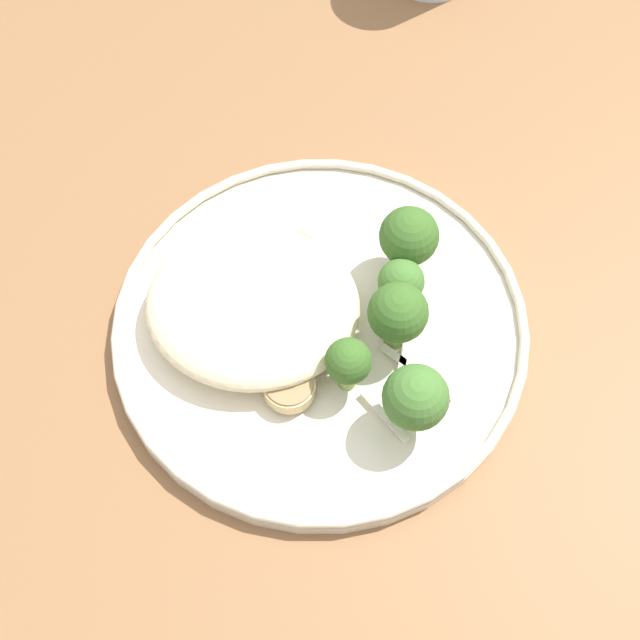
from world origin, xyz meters
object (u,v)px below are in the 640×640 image
at_px(dinner_plate, 320,328).
at_px(seared_scallop_on_noodles, 182,274).
at_px(broccoli_floret_front_edge, 409,238).
at_px(broccoli_floret_tall_stalk, 348,363).
at_px(seared_scallop_tiny_bay, 303,310).
at_px(seared_scallop_right_edge, 296,252).
at_px(seared_scallop_large_seared, 203,349).
at_px(broccoli_floret_near_rim, 415,398).
at_px(seared_scallop_center_golden, 216,303).
at_px(seared_scallop_tilted_round, 289,387).
at_px(seared_scallop_rear_pale, 252,310).
at_px(broccoli_floret_rear_charred, 401,282).
at_px(broccoli_floret_beside_noodles, 398,314).

xyz_separation_m(dinner_plate, seared_scallop_on_noodles, (0.10, -0.03, 0.01)).
relative_size(broccoli_floret_front_edge, broccoli_floret_tall_stalk, 1.24).
bearing_deg(seared_scallop_tiny_bay, seared_scallop_right_edge, -77.72).
xyz_separation_m(seared_scallop_on_noodles, seared_scallop_large_seared, (-0.02, 0.06, -0.00)).
bearing_deg(seared_scallop_right_edge, broccoli_floret_front_edge, -178.95).
bearing_deg(broccoli_floret_near_rim, seared_scallop_center_golden, -27.01).
bearing_deg(seared_scallop_tilted_round, seared_scallop_large_seared, -19.69).
distance_m(seared_scallop_tilted_round, seared_scallop_right_edge, 0.11).
relative_size(seared_scallop_large_seared, broccoli_floret_front_edge, 0.41).
bearing_deg(seared_scallop_rear_pale, seared_scallop_large_seared, 48.65).
bearing_deg(broccoli_floret_tall_stalk, broccoli_floret_front_edge, -109.43).
bearing_deg(broccoli_floret_rear_charred, seared_scallop_large_seared, 22.60).
height_order(seared_scallop_on_noodles, seared_scallop_tiny_bay, seared_scallop_tiny_bay).
relative_size(seared_scallop_rear_pale, seared_scallop_tiny_bay, 0.91).
bearing_deg(broccoli_floret_front_edge, seared_scallop_center_golden, 20.83).
bearing_deg(broccoli_floret_front_edge, broccoli_floret_beside_noodles, 85.83).
relative_size(dinner_plate, seared_scallop_tiny_bay, 8.61).
relative_size(seared_scallop_large_seared, broccoli_floret_tall_stalk, 0.51).
distance_m(seared_scallop_rear_pale, seared_scallop_tilted_round, 0.06).
height_order(seared_scallop_tiny_bay, broccoli_floret_near_rim, broccoli_floret_near_rim).
xyz_separation_m(dinner_plate, seared_scallop_tiny_bay, (0.01, -0.01, 0.01)).
height_order(seared_scallop_on_noodles, seared_scallop_right_edge, same).
xyz_separation_m(seared_scallop_tiny_bay, seared_scallop_right_edge, (0.01, -0.05, -0.00)).
distance_m(seared_scallop_rear_pale, broccoli_floret_near_rim, 0.13).
relative_size(seared_scallop_right_edge, seared_scallop_center_golden, 1.28).
bearing_deg(broccoli_floret_front_edge, seared_scallop_large_seared, 32.68).
distance_m(seared_scallop_large_seared, broccoli_floret_rear_charred, 0.14).
xyz_separation_m(seared_scallop_large_seared, broccoli_floret_beside_noodles, (-0.13, -0.02, 0.03)).
bearing_deg(dinner_plate, broccoli_floret_beside_noodles, 172.90).
xyz_separation_m(seared_scallop_on_noodles, seared_scallop_center_golden, (-0.03, 0.02, 0.00)).
height_order(seared_scallop_tilted_round, broccoli_floret_front_edge, broccoli_floret_front_edge).
bearing_deg(broccoli_floret_beside_noodles, seared_scallop_right_edge, -38.81).
bearing_deg(broccoli_floret_front_edge, seared_scallop_on_noodles, 9.89).
xyz_separation_m(dinner_plate, seared_scallop_rear_pale, (0.05, -0.00, 0.01)).
xyz_separation_m(dinner_plate, seared_scallop_tilted_round, (0.02, 0.05, 0.01)).
relative_size(dinner_plate, broccoli_floret_tall_stalk, 5.92).
height_order(seared_scallop_tiny_bay, seared_scallop_right_edge, seared_scallop_tiny_bay).
height_order(dinner_plate, seared_scallop_rear_pale, seared_scallop_rear_pale).
distance_m(broccoli_floret_front_edge, broccoli_floret_tall_stalk, 0.10).
xyz_separation_m(seared_scallop_rear_pale, seared_scallop_tiny_bay, (-0.04, -0.00, 0.00)).
height_order(broccoli_floret_front_edge, broccoli_floret_near_rim, same).
distance_m(seared_scallop_on_noodles, seared_scallop_right_edge, 0.08).
bearing_deg(seared_scallop_tilted_round, seared_scallop_rear_pale, -59.33).
distance_m(seared_scallop_on_noodles, seared_scallop_large_seared, 0.06).
xyz_separation_m(seared_scallop_rear_pale, broccoli_floret_beside_noodles, (-0.10, 0.01, 0.03)).
bearing_deg(seared_scallop_large_seared, seared_scallop_tilted_round, 160.31).
distance_m(seared_scallop_on_noodles, seared_scallop_center_golden, 0.04).
bearing_deg(dinner_plate, seared_scallop_right_edge, -66.83).
distance_m(seared_scallop_tilted_round, broccoli_floret_front_edge, 0.13).
bearing_deg(seared_scallop_center_golden, seared_scallop_tiny_bay, 179.91).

